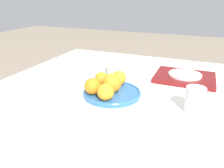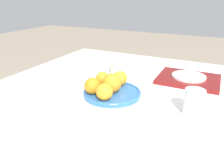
% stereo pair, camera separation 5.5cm
% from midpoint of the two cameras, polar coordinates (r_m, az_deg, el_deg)
% --- Properties ---
extents(table, '(1.52, 0.89, 0.75)m').
position_cam_midpoint_polar(table, '(1.28, 10.49, -15.38)').
color(table, silver).
rests_on(table, ground_plane).
extents(fruit_platter, '(0.25, 0.25, 0.02)m').
position_cam_midpoint_polar(fruit_platter, '(0.93, -1.68, -2.29)').
color(fruit_platter, '#336BAD').
rests_on(fruit_platter, table).
extents(orange_0, '(0.07, 0.07, 0.07)m').
position_cam_midpoint_polar(orange_0, '(0.91, -6.82, -0.64)').
color(orange_0, orange).
rests_on(orange_0, fruit_platter).
extents(orange_1, '(0.08, 0.08, 0.08)m').
position_cam_midpoint_polar(orange_1, '(0.92, -1.71, 0.22)').
color(orange_1, orange).
rests_on(orange_1, fruit_platter).
extents(orange_2, '(0.07, 0.07, 0.07)m').
position_cam_midpoint_polar(orange_2, '(0.99, 0.22, 1.53)').
color(orange_2, orange).
rests_on(orange_2, fruit_platter).
extents(orange_3, '(0.07, 0.07, 0.07)m').
position_cam_midpoint_polar(orange_3, '(0.85, -3.53, -2.13)').
color(orange_3, orange).
rests_on(orange_3, fruit_platter).
extents(orange_4, '(0.06, 0.06, 0.06)m').
position_cam_midpoint_polar(orange_4, '(0.99, -4.32, 1.31)').
color(orange_4, orange).
rests_on(orange_4, fruit_platter).
extents(water_glass, '(0.07, 0.07, 0.10)m').
position_cam_midpoint_polar(water_glass, '(0.83, 19.04, -3.99)').
color(water_glass, silver).
rests_on(water_glass, table).
extents(serving_tray, '(0.29, 0.23, 0.02)m').
position_cam_midpoint_polar(serving_tray, '(1.16, 17.15, 1.66)').
color(serving_tray, maroon).
rests_on(serving_tray, table).
extents(side_plate, '(0.16, 0.16, 0.01)m').
position_cam_midpoint_polar(side_plate, '(1.15, 17.24, 2.35)').
color(side_plate, silver).
rests_on(side_plate, serving_tray).
extents(cup_0, '(0.09, 0.09, 0.06)m').
position_cam_midpoint_polar(cup_0, '(1.20, -14.91, 3.71)').
color(cup_0, beige).
rests_on(cup_0, table).
extents(cup_2, '(0.08, 0.08, 0.08)m').
position_cam_midpoint_polar(cup_2, '(1.16, -0.57, 4.38)').
color(cup_2, beige).
rests_on(cup_2, table).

